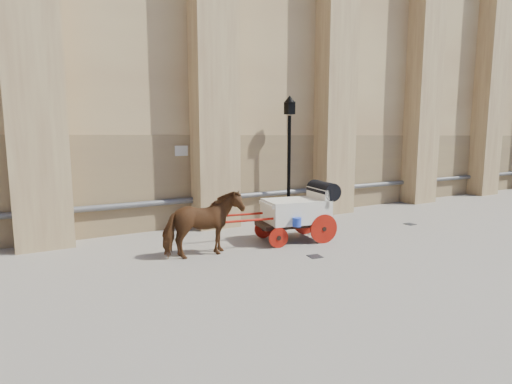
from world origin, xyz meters
TOP-DOWN VIEW (x-y plane):
  - ground at (0.00, 0.00)m, footprint 90.00×90.00m
  - horse at (-2.65, 0.68)m, footprint 0.90×1.94m
  - carriage at (0.37, 0.81)m, footprint 3.92×1.66m
  - street_lamp at (1.72, 3.33)m, footprint 0.41×0.41m
  - drain_grate_near at (-0.27, -0.71)m, footprint 0.36×0.36m
  - drain_grate_far at (4.82, 0.60)m, footprint 0.33×0.33m

SIDE VIEW (x-z plane):
  - ground at x=0.00m, z-range 0.00..0.00m
  - drain_grate_near at x=-0.27m, z-range 0.00..0.01m
  - drain_grate_far at x=4.82m, z-range 0.00..0.01m
  - horse at x=-2.65m, z-range 0.00..1.63m
  - carriage at x=0.37m, z-range 0.07..1.73m
  - street_lamp at x=1.72m, z-range 0.15..4.51m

